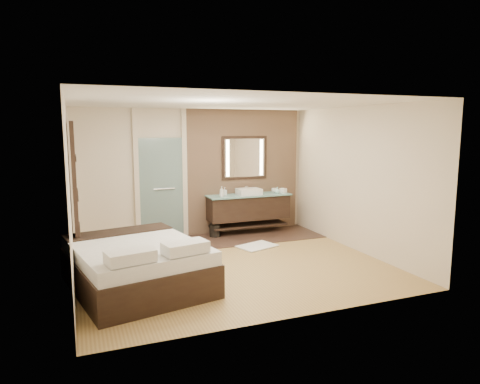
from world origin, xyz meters
name	(u,v)px	position (x,y,z in m)	size (l,w,h in m)	color
floor	(232,264)	(0.00, 0.00, 0.00)	(5.00, 5.00, 0.00)	#9D7741
tile_strip	(232,238)	(0.60, 1.60, 0.01)	(3.80, 1.30, 0.01)	#34231C
stone_wall	(244,171)	(1.10, 2.21, 1.35)	(2.60, 0.08, 2.70)	tan
vanity	(248,207)	(1.10, 1.92, 0.58)	(1.85, 0.55, 0.88)	black
mirror_unit	(245,158)	(1.10, 2.16, 1.65)	(1.06, 0.04, 0.96)	black
frosted_door	(161,184)	(-0.75, 2.20, 1.14)	(1.10, 0.12, 2.70)	#9EC8C7
shoji_partition	(76,197)	(-2.43, 0.60, 1.21)	(0.06, 1.20, 2.40)	black
bed	(137,265)	(-1.65, -0.52, 0.34)	(2.10, 2.42, 0.82)	black
bath_mat	(257,246)	(0.83, 0.81, 0.02)	(0.72, 0.50, 0.02)	white
waste_bin	(215,231)	(0.30, 1.85, 0.14)	(0.22, 0.22, 0.28)	black
tissue_box	(283,190)	(1.92, 1.87, 0.92)	(0.12, 0.12, 0.10)	white
soap_bottle_a	(222,192)	(0.44, 1.79, 0.98)	(0.09, 0.09, 0.22)	silver
soap_bottle_b	(224,191)	(0.57, 1.99, 0.95)	(0.08, 0.08, 0.17)	#B2B2B2
soap_bottle_c	(277,190)	(1.75, 1.83, 0.94)	(0.11, 0.11, 0.14)	#B9E9E6
cup	(274,190)	(1.76, 2.02, 0.91)	(0.11, 0.11, 0.09)	white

